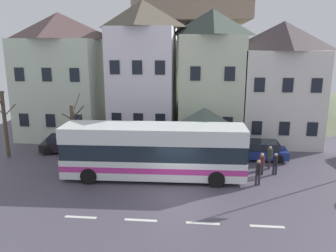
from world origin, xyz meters
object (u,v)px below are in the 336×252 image
pedestrian_02 (270,155)px  pedestrian_03 (262,163)px  hilltop_castle (199,56)px  parked_car_00 (258,150)px  pedestrian_00 (275,163)px  townhouse_03 (280,84)px  bus_shelter (204,118)px  bare_tree_01 (74,135)px  pedestrian_01 (258,171)px  transit_bus (154,152)px  parked_car_02 (67,144)px  townhouse_02 (211,76)px  townhouse_01 (144,72)px  public_bench (217,146)px  bare_tree_00 (5,124)px  townhouse_00 (62,76)px

pedestrian_02 → pedestrian_03: size_ratio=1.06×
hilltop_castle → parked_car_00: bearing=-79.2°
pedestrian_00 → townhouse_03: bearing=77.8°
bus_shelter → bare_tree_01: bearing=-165.1°
pedestrian_01 → bare_tree_01: (-12.12, 2.10, 1.37)m
transit_bus → parked_car_02: bearing=146.5°
pedestrian_03 → hilltop_castle: bearing=99.0°
townhouse_02 → pedestrian_01: bearing=-75.6°
townhouse_01 → transit_bus: (2.16, -9.33, -4.24)m
pedestrian_00 → townhouse_01: bearing=141.1°
townhouse_03 → public_bench: bearing=-149.1°
bare_tree_01 → pedestrian_00: bearing=-1.0°
pedestrian_01 → public_bench: (-2.13, 6.47, -0.42)m
parked_car_02 → public_bench: size_ratio=2.35×
parked_car_02 → pedestrian_02: bearing=-17.2°
parked_car_02 → pedestrian_01: 14.94m
townhouse_02 → pedestrian_03: size_ratio=7.40×
townhouse_03 → pedestrian_01: townhouse_03 is taller
bare_tree_00 → hilltop_castle: bearing=62.0°
townhouse_03 → hilltop_castle: hilltop_castle is taller
bus_shelter → public_bench: bus_shelter is taller
bus_shelter → pedestrian_00: (4.62, -2.61, -2.33)m
bare_tree_00 → parked_car_00: bearing=4.4°
parked_car_02 → parked_car_00: bearing=-9.5°
transit_bus → public_bench: transit_bus is taller
public_bench → bus_shelter: bearing=-118.8°
townhouse_02 → pedestrian_03: townhouse_02 is taller
parked_car_02 → pedestrian_02: (15.22, -2.32, 0.30)m
pedestrian_00 → public_bench: size_ratio=0.82×
pedestrian_02 → pedestrian_00: bearing=-81.6°
townhouse_03 → townhouse_02: bearing=171.4°
parked_car_00 → bare_tree_01: size_ratio=0.86×
townhouse_02 → bus_shelter: size_ratio=2.88×
pedestrian_03 → public_bench: bearing=118.5°
pedestrian_01 → pedestrian_02: (1.23, 2.91, 0.05)m
townhouse_03 → bus_shelter: townhouse_03 is taller
pedestrian_00 → pedestrian_01: pedestrian_01 is taller
pedestrian_02 → parked_car_00: bearing=102.1°
public_bench → townhouse_01: bearing=151.9°
bare_tree_00 → bus_shelter: bearing=3.6°
hilltop_castle → bare_tree_00: hilltop_castle is taller
townhouse_02 → public_bench: size_ratio=6.25×
bare_tree_00 → bare_tree_01: bearing=-14.1°
parked_car_02 → bare_tree_01: bearing=-67.7°
pedestrian_01 → bare_tree_00: 18.34m
townhouse_00 → transit_bus: townhouse_00 is taller
townhouse_00 → pedestrian_02: townhouse_00 is taller
bus_shelter → pedestrian_03: bus_shelter is taller
bus_shelter → pedestrian_02: size_ratio=2.42×
hilltop_castle → bare_tree_01: hilltop_castle is taller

